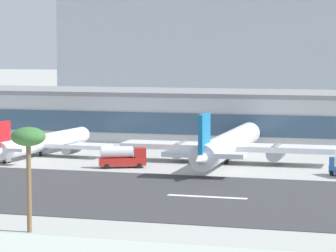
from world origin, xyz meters
TOP-DOWN VIEW (x-y plane):
  - runway_centreline_dash_5 at (41.84, -0.43)m, footprint 12.00×1.20m
  - terminal_building at (16.49, 78.67)m, footprint 157.11×27.73m
  - distant_hotel_block at (8.78, 206.00)m, footprint 146.31×37.84m
  - airliner_red_tail_gate_0 at (-2.40, 37.98)m, footprint 29.16×38.99m
  - airliner_blue_tail_gate_1 at (36.32, 36.91)m, footprint 41.07×51.98m
  - service_baggage_tug_0 at (-5.00, 25.91)m, footprint 3.34×2.15m
  - service_fuel_truck_1 at (19.34, 26.07)m, footprint 8.80×5.95m
  - palm_tree_0 at (27.53, -30.05)m, footprint 4.11×4.11m

SIDE VIEW (x-z plane):
  - runway_centreline_dash_5 at x=41.84m, z-range 0.08..0.09m
  - service_baggage_tug_0 at x=-5.00m, z-range -0.05..2.15m
  - service_fuel_truck_1 at x=19.34m, z-range 0.05..4.00m
  - airliner_red_tail_gate_0 at x=-2.40m, z-range -1.47..6.67m
  - airliner_blue_tail_gate_1 at x=36.32m, z-range -1.96..8.88m
  - terminal_building at x=16.49m, z-range 0.00..11.65m
  - palm_tree_0 at x=27.53m, z-range 4.63..17.16m
  - distant_hotel_block at x=8.78m, z-range 0.00..43.46m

